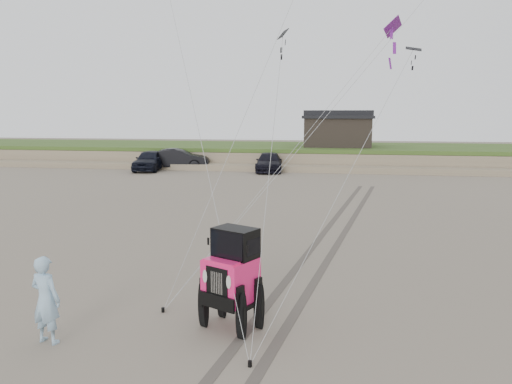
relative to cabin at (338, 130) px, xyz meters
The scene contains 11 objects.
ground 37.20m from the cabin, 93.09° to the right, with size 160.00×160.00×0.00m, color #6B6054.
dune_ridge 3.18m from the cabin, 165.96° to the left, with size 160.00×14.25×1.73m.
cabin is the anchor object (origin of this frame).
truck_a 17.53m from the cabin, 153.65° to the right, with size 2.06×5.11×1.74m, color black.
truck_b 15.15m from the cabin, 155.33° to the right, with size 1.87×5.37×1.77m, color black.
truck_c 9.04m from the cabin, 129.59° to the right, with size 2.13×5.23×1.52m, color black.
jeep 37.36m from the cabin, 92.99° to the right, with size 2.11×4.88×1.82m, color #FF206E, non-canonical shape.
man 39.05m from the cabin, 98.26° to the right, with size 0.69×0.45×1.88m, color #86BDD0.
stake_main 36.97m from the cabin, 95.89° to the right, with size 0.08×0.08×0.12m, color black.
stake_aux 39.02m from the cabin, 91.80° to the right, with size 0.08×0.08×0.12m, color black.
tire_tracks 29.18m from the cabin, 90.00° to the right, with size 5.22×29.74×0.01m.
Camera 1 is at (2.40, -10.60, 4.78)m, focal length 35.00 mm.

